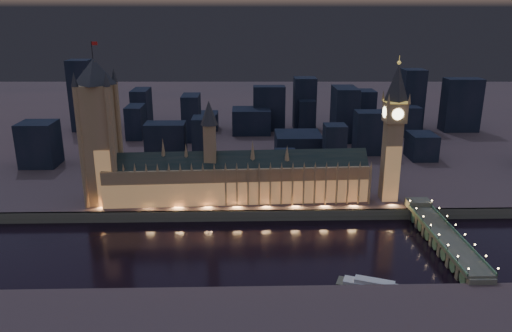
{
  "coord_description": "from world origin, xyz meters",
  "views": [
    {
      "loc": [
        -3.98,
        -298.41,
        150.92
      ],
      "look_at": [
        5.0,
        55.0,
        38.0
      ],
      "focal_mm": 35.0,
      "sensor_mm": 36.0,
      "label": 1
    }
  ],
  "objects_px": {
    "westminster_bridge": "(442,238)",
    "river_boat": "(374,285)",
    "victoria_tower": "(99,126)",
    "elizabeth_tower": "(394,122)",
    "palace_of_westminster": "(236,178)"
  },
  "relations": [
    {
      "from": "westminster_bridge",
      "to": "river_boat",
      "type": "relative_size",
      "value": 2.65
    },
    {
      "from": "victoria_tower",
      "to": "elizabeth_tower",
      "type": "xyz_separation_m",
      "value": [
        218.0,
        0.0,
        1.65
      ]
    },
    {
      "from": "palace_of_westminster",
      "to": "westminster_bridge",
      "type": "distance_m",
      "value": 152.64
    },
    {
      "from": "westminster_bridge",
      "to": "river_boat",
      "type": "bearing_deg",
      "value": -139.14
    },
    {
      "from": "victoria_tower",
      "to": "westminster_bridge",
      "type": "xyz_separation_m",
      "value": [
        236.23,
        -65.38,
        -61.63
      ]
    },
    {
      "from": "elizabeth_tower",
      "to": "river_boat",
      "type": "relative_size",
      "value": 2.58
    },
    {
      "from": "victoria_tower",
      "to": "westminster_bridge",
      "type": "distance_m",
      "value": 252.74
    },
    {
      "from": "victoria_tower",
      "to": "river_boat",
      "type": "relative_size",
      "value": 2.82
    },
    {
      "from": "river_boat",
      "to": "elizabeth_tower",
      "type": "bearing_deg",
      "value": 71.28
    },
    {
      "from": "elizabeth_tower",
      "to": "westminster_bridge",
      "type": "height_order",
      "value": "elizabeth_tower"
    },
    {
      "from": "river_boat",
      "to": "victoria_tower",
      "type": "bearing_deg",
      "value": 147.34
    },
    {
      "from": "westminster_bridge",
      "to": "river_boat",
      "type": "distance_m",
      "value": 75.67
    },
    {
      "from": "elizabeth_tower",
      "to": "westminster_bridge",
      "type": "bearing_deg",
      "value": -74.42
    },
    {
      "from": "palace_of_westminster",
      "to": "westminster_bridge",
      "type": "bearing_deg",
      "value": -25.53
    },
    {
      "from": "palace_of_westminster",
      "to": "elizabeth_tower",
      "type": "bearing_deg",
      "value": 0.08
    }
  ]
}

